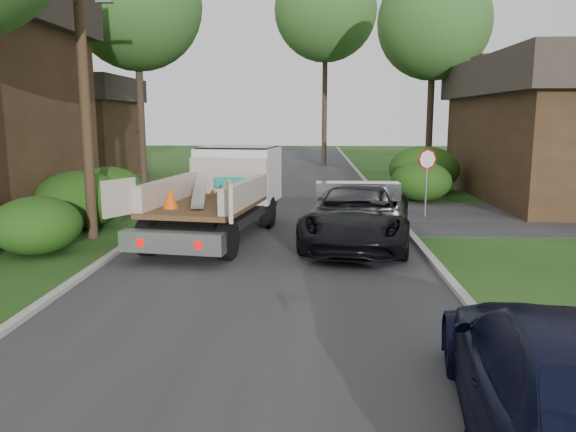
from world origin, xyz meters
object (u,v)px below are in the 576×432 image
(tree_left_far, at_px, (136,4))
(tree_right_far, at_px, (434,23))
(tree_center_far, at_px, (326,10))
(utility_pole, at_px, (83,61))
(flatbed_truck, at_px, (227,187))
(stop_sign, at_px, (427,168))
(navy_suv, at_px, (566,380))
(black_pickup, at_px, (358,215))
(house_left_far, at_px, (67,126))

(tree_left_far, relative_size, tree_right_far, 1.06)
(tree_right_far, bearing_deg, tree_center_far, 118.81)
(utility_pole, height_order, tree_center_far, tree_center_far)
(tree_center_far, relative_size, flatbed_truck, 2.00)
(stop_sign, bearing_deg, navy_suv, -95.51)
(tree_right_far, distance_m, navy_suv, 26.91)
(tree_center_far, xyz_separation_m, flatbed_truck, (-3.58, -23.98, -9.55))
(tree_left_far, bearing_deg, stop_sign, -32.21)
(stop_sign, height_order, black_pickup, stop_sign)
(stop_sign, bearing_deg, utility_pole, -159.38)
(tree_left_far, bearing_deg, navy_suv, -63.36)
(flatbed_truck, height_order, navy_suv, flatbed_truck)
(house_left_far, xyz_separation_m, tree_center_far, (15.50, 8.00, 7.93))
(tree_right_far, height_order, navy_suv, tree_right_far)
(house_left_far, distance_m, tree_right_far, 21.78)
(house_left_far, bearing_deg, tree_center_far, 27.30)
(stop_sign, relative_size, tree_center_far, 0.17)
(utility_pole, relative_size, house_left_far, 1.32)
(house_left_far, relative_size, flatbed_truck, 1.03)
(tree_left_far, bearing_deg, flatbed_truck, -61.68)
(tree_left_far, distance_m, tree_center_far, 16.22)
(utility_pole, height_order, tree_right_far, tree_right_far)
(tree_right_far, bearing_deg, black_pickup, -108.21)
(tree_right_far, bearing_deg, navy_suv, -98.25)
(utility_pole, xyz_separation_m, tree_left_far, (-2.02, 12.02, 3.81))
(house_left_far, height_order, tree_left_far, tree_left_far)
(house_left_far, height_order, black_pickup, house_left_far)
(stop_sign, xyz_separation_m, tree_center_far, (-3.20, 21.00, 9.20))
(tree_left_far, relative_size, navy_suv, 2.20)
(utility_pole, relative_size, tree_right_far, 0.87)
(black_pickup, xyz_separation_m, navy_suv, (1.40, -10.02, -0.04))
(utility_pole, bearing_deg, tree_right_far, 49.16)
(utility_pole, xyz_separation_m, tree_right_far, (12.98, 15.02, 3.31))
(tree_left_far, bearing_deg, utility_pole, -80.46)
(navy_suv, bearing_deg, flatbed_truck, -56.97)
(tree_left_far, xyz_separation_m, flatbed_truck, (5.92, -10.98, -7.55))
(flatbed_truck, bearing_deg, utility_pole, -155.77)
(tree_right_far, xyz_separation_m, tree_center_far, (-5.50, 10.00, 2.50))
(tree_left_far, distance_m, flatbed_truck, 14.58)
(tree_right_far, relative_size, navy_suv, 2.08)
(utility_pole, relative_size, tree_left_far, 0.82)
(utility_pole, height_order, black_pickup, utility_pole)
(tree_right_far, distance_m, black_pickup, 18.01)
(black_pickup, distance_m, navy_suv, 10.12)
(stop_sign, xyz_separation_m, utility_pole, (-10.68, -4.02, 3.40))
(tree_center_far, xyz_separation_m, navy_suv, (1.80, -35.52, -10.18))
(flatbed_truck, distance_m, navy_suv, 12.75)
(utility_pole, relative_size, navy_suv, 1.81)
(house_left_far, xyz_separation_m, navy_suv, (17.30, -27.52, -2.25))
(flatbed_truck, bearing_deg, tree_center_far, 90.84)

